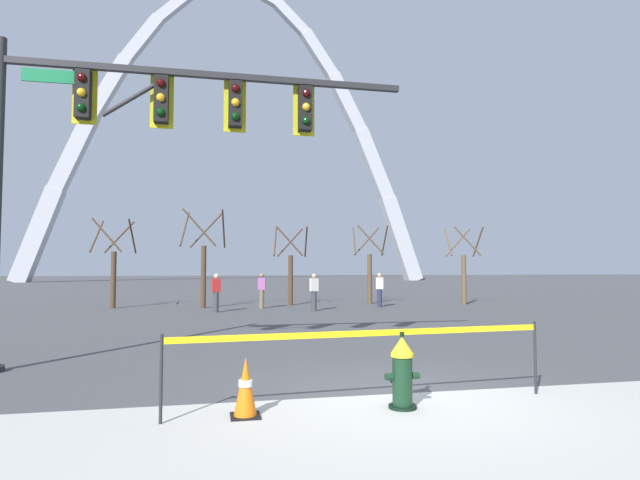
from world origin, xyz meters
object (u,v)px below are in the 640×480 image
object	(u,v)px
traffic_cone_by_hydrant	(245,388)
pedestrian_walking_right	(216,292)
fire_hydrant	(402,372)
pedestrian_standing_center	(314,292)
traffic_signal_gantry	(138,132)
pedestrian_near_trees	(380,290)
pedestrian_walking_left	(262,290)
monument_arch	(233,144)

from	to	relation	value
traffic_cone_by_hydrant	pedestrian_walking_right	distance (m)	15.36
fire_hydrant	pedestrian_standing_center	xyz separation A→B (m)	(1.82, 15.16, 0.35)
fire_hydrant	traffic_signal_gantry	distance (m)	6.64
fire_hydrant	pedestrian_near_trees	size ratio (longest dim) A/B	0.62
pedestrian_walking_left	traffic_signal_gantry	bearing A→B (deg)	-105.18
pedestrian_standing_center	pedestrian_walking_right	bearing A→B (deg)	176.99
traffic_signal_gantry	pedestrian_standing_center	xyz separation A→B (m)	(5.66, 11.45, -3.59)
traffic_signal_gantry	pedestrian_walking_left	xyz separation A→B (m)	(3.61, 13.30, -3.59)
pedestrian_walking_left	pedestrian_walking_right	world-z (taller)	same
fire_hydrant	monument_arch	bearing A→B (deg)	89.87
traffic_signal_gantry	pedestrian_standing_center	distance (m)	13.27
pedestrian_standing_center	pedestrian_near_trees	world-z (taller)	same
monument_arch	pedestrian_walking_left	world-z (taller)	monument_arch
pedestrian_near_trees	traffic_cone_by_hydrant	bearing A→B (deg)	-113.55
monument_arch	pedestrian_standing_center	bearing A→B (deg)	-88.12
traffic_cone_by_hydrant	pedestrian_walking_right	xyz separation A→B (m)	(-0.25, 15.35, 0.46)
fire_hydrant	monument_arch	distance (m)	68.42
monument_arch	pedestrian_walking_left	size ratio (longest dim) A/B	34.96
monument_arch	pedestrian_walking_left	xyz separation A→B (m)	(-0.39, -48.81, -18.31)
pedestrian_near_trees	monument_arch	bearing A→B (deg)	95.91
traffic_cone_by_hydrant	monument_arch	size ratio (longest dim) A/B	0.01
pedestrian_walking_left	pedestrian_standing_center	xyz separation A→B (m)	(2.05, -1.85, 0.00)
traffic_signal_gantry	pedestrian_walking_left	size ratio (longest dim) A/B	4.92
traffic_cone_by_hydrant	pedestrian_near_trees	bearing A→B (deg)	66.45
traffic_signal_gantry	pedestrian_walking_right	world-z (taller)	traffic_signal_gantry
fire_hydrant	monument_arch	xyz separation A→B (m)	(0.15, 65.83, 18.66)
traffic_cone_by_hydrant	traffic_signal_gantry	world-z (taller)	traffic_signal_gantry
monument_arch	pedestrian_walking_left	distance (m)	52.14
traffic_signal_gantry	monument_arch	size ratio (longest dim) A/B	0.14
monument_arch	pedestrian_near_trees	distance (m)	52.68
pedestrian_walking_right	traffic_cone_by_hydrant	bearing A→B (deg)	-89.05
traffic_cone_by_hydrant	pedestrian_walking_right	world-z (taller)	pedestrian_walking_right
fire_hydrant	pedestrian_standing_center	distance (m)	15.27
fire_hydrant	traffic_cone_by_hydrant	bearing A→B (deg)	179.27
traffic_signal_gantry	pedestrian_near_trees	size ratio (longest dim) A/B	4.92
pedestrian_standing_center	pedestrian_near_trees	size ratio (longest dim) A/B	1.00
traffic_cone_by_hydrant	pedestrian_standing_center	xyz separation A→B (m)	(3.83, 15.14, 0.46)
traffic_cone_by_hydrant	pedestrian_near_trees	xyz separation A→B (m)	(7.26, 16.66, 0.46)
traffic_cone_by_hydrant	monument_arch	distance (m)	68.46
pedestrian_standing_center	pedestrian_near_trees	distance (m)	3.75
traffic_signal_gantry	traffic_cone_by_hydrant	bearing A→B (deg)	-63.61
monument_arch	pedestrian_standing_center	distance (m)	53.90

